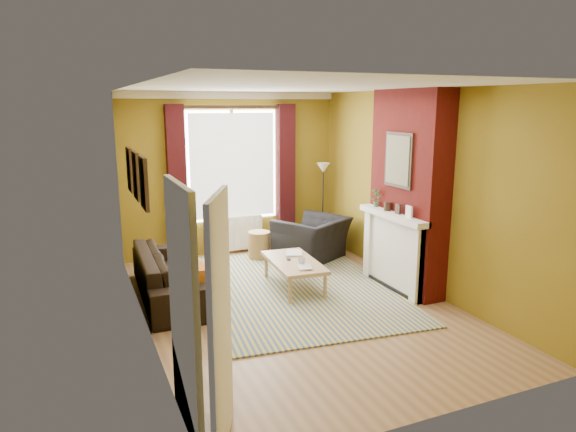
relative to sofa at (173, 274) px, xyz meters
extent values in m
plane|color=brown|center=(1.42, -0.93, -0.33)|extent=(5.50, 5.50, 0.00)
cube|color=olive|center=(1.42, 1.82, 1.07)|extent=(3.80, 0.02, 2.80)
cube|color=olive|center=(1.42, -3.68, 1.07)|extent=(3.80, 0.02, 2.80)
cube|color=olive|center=(3.32, -0.93, 1.07)|extent=(0.02, 5.50, 2.80)
cube|color=olive|center=(-0.48, -0.93, 1.07)|extent=(0.02, 5.50, 2.80)
cube|color=silver|center=(1.42, -0.93, 2.47)|extent=(3.80, 5.50, 0.01)
cube|color=#4C0D0A|center=(3.14, -0.93, 1.07)|extent=(0.35, 1.40, 2.80)
cube|color=white|center=(2.95, -0.93, 0.22)|extent=(0.12, 1.30, 1.10)
cube|color=white|center=(2.90, -0.93, 0.75)|extent=(0.22, 1.40, 0.08)
cube|color=white|center=(2.93, -1.51, 0.19)|extent=(0.16, 0.14, 1.04)
cube|color=white|center=(2.93, -0.35, 0.19)|extent=(0.16, 0.14, 1.04)
cube|color=black|center=(2.98, -0.93, 0.12)|extent=(0.06, 0.80, 0.90)
cube|color=black|center=(2.96, -0.93, -0.30)|extent=(0.20, 1.00, 0.06)
cube|color=white|center=(2.91, -1.28, 0.87)|extent=(0.03, 0.12, 0.16)
cube|color=black|center=(2.91, -1.03, 0.86)|extent=(0.03, 0.10, 0.14)
cylinder|color=black|center=(2.91, -0.78, 0.85)|extent=(0.10, 0.10, 0.12)
cube|color=black|center=(2.96, -0.93, 1.52)|extent=(0.03, 0.60, 0.75)
cube|color=#A37737|center=(2.93, -0.93, 1.52)|extent=(0.01, 0.52, 0.66)
cube|color=white|center=(1.42, 1.78, 2.41)|extent=(3.80, 0.08, 0.12)
cube|color=white|center=(1.42, 1.79, 1.22)|extent=(1.60, 0.04, 1.90)
cube|color=silver|center=(1.42, 1.75, 1.22)|extent=(1.50, 0.02, 1.80)
cube|color=white|center=(1.42, 1.77, 1.22)|extent=(0.06, 0.04, 1.90)
cube|color=#390D10|center=(0.44, 1.70, 1.02)|extent=(0.30, 0.16, 2.50)
cube|color=#390D10|center=(2.40, 1.70, 1.02)|extent=(0.30, 0.16, 2.50)
cylinder|color=black|center=(1.42, 1.70, 2.22)|extent=(2.30, 0.05, 0.05)
cube|color=white|center=(1.42, 1.72, 0.02)|extent=(1.00, 0.10, 0.60)
cube|color=white|center=(0.97, 1.66, 0.02)|extent=(0.04, 0.03, 0.56)
cube|color=white|center=(1.08, 1.66, 0.02)|extent=(0.04, 0.03, 0.56)
cube|color=white|center=(1.19, 1.66, 0.02)|extent=(0.04, 0.03, 0.56)
cube|color=white|center=(1.30, 1.66, 0.02)|extent=(0.04, 0.03, 0.56)
cube|color=white|center=(1.41, 1.66, 0.02)|extent=(0.04, 0.03, 0.56)
cube|color=white|center=(1.52, 1.66, 0.02)|extent=(0.04, 0.03, 0.56)
cube|color=white|center=(1.63, 1.66, 0.02)|extent=(0.04, 0.03, 0.56)
cube|color=white|center=(1.74, 1.66, 0.02)|extent=(0.04, 0.03, 0.56)
cube|color=white|center=(1.85, 1.66, 0.02)|extent=(0.04, 0.03, 0.56)
cube|color=black|center=(-0.45, -1.03, 1.42)|extent=(0.04, 0.44, 0.58)
cube|color=gold|center=(-0.43, -1.03, 1.42)|extent=(0.01, 0.38, 0.52)
cube|color=black|center=(-0.45, -0.38, 1.42)|extent=(0.04, 0.44, 0.58)
cube|color=#349C65|center=(-0.43, -0.38, 1.42)|extent=(0.01, 0.38, 0.52)
cube|color=black|center=(-0.45, 0.27, 1.42)|extent=(0.04, 0.44, 0.58)
cube|color=#D44835|center=(-0.43, 0.27, 1.42)|extent=(0.01, 0.38, 0.52)
cube|color=white|center=(-0.46, -2.98, 0.67)|extent=(0.05, 0.94, 2.06)
cube|color=black|center=(-0.44, -2.98, 0.67)|extent=(0.02, 0.80, 1.98)
cube|color=white|center=(-0.26, -3.34, 0.67)|extent=(0.37, 0.74, 1.98)
imported|color=#3D6C30|center=(2.91, -0.48, 0.93)|extent=(0.14, 0.10, 0.27)
cube|color=#A74F0D|center=(0.15, -0.60, 0.18)|extent=(0.34, 0.40, 0.16)
cube|color=#A74F0D|center=(0.15, 0.10, 0.18)|extent=(0.34, 0.40, 0.16)
cube|color=#305185|center=(1.64, -0.35, -0.32)|extent=(3.01, 3.92, 0.02)
imported|color=black|center=(0.00, 0.00, 0.00)|extent=(0.94, 2.25, 0.65)
imported|color=black|center=(2.49, 0.80, 0.03)|extent=(1.44, 1.38, 0.72)
cube|color=tan|center=(1.65, -0.36, 0.06)|extent=(0.71, 1.29, 0.05)
cylinder|color=tan|center=(1.36, -0.90, -0.14)|extent=(0.06, 0.06, 0.36)
cylinder|color=tan|center=(1.85, -0.94, -0.14)|extent=(0.06, 0.06, 0.36)
cylinder|color=tan|center=(1.44, 0.22, -0.14)|extent=(0.06, 0.06, 0.36)
cylinder|color=tan|center=(1.94, 0.18, -0.14)|extent=(0.06, 0.06, 0.36)
cylinder|color=olive|center=(1.69, 1.20, -0.09)|extent=(0.45, 0.45, 0.47)
cylinder|color=black|center=(2.97, 1.34, -0.31)|extent=(0.28, 0.28, 0.03)
cylinder|color=black|center=(2.97, 1.34, 0.43)|extent=(0.03, 0.03, 1.45)
cone|color=beige|center=(2.97, 1.34, 1.16)|extent=(0.28, 0.28, 0.17)
imported|color=#999999|center=(1.56, -0.70, 0.10)|extent=(0.24, 0.28, 0.02)
imported|color=#999999|center=(1.68, -0.01, 0.10)|extent=(0.33, 0.38, 0.02)
imported|color=#999999|center=(1.67, -0.57, 0.14)|extent=(0.14, 0.14, 0.10)
cube|color=#28282B|center=(1.61, -0.25, 0.10)|extent=(0.10, 0.18, 0.02)
camera|label=1|loc=(-1.18, -6.76, 2.27)|focal=32.00mm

